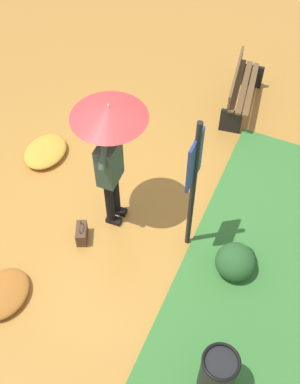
{
  "coord_description": "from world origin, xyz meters",
  "views": [
    {
      "loc": [
        -3.58,
        -2.3,
        5.86
      ],
      "look_at": [
        0.04,
        -0.69,
        0.85
      ],
      "focal_mm": 45.86,
      "sensor_mm": 36.0,
      "label": 1
    }
  ],
  "objects_px": {
    "info_sign_post": "(194,175)",
    "trash_bin": "(217,374)",
    "handbag": "(82,233)",
    "park_bench": "(241,89)",
    "person_with_umbrella": "(109,138)"
  },
  "relations": [
    {
      "from": "person_with_umbrella",
      "to": "info_sign_post",
      "type": "distance_m",
      "value": 1.14
    },
    {
      "from": "info_sign_post",
      "to": "park_bench",
      "type": "relative_size",
      "value": 1.64
    },
    {
      "from": "handbag",
      "to": "park_bench",
      "type": "bearing_deg",
      "value": -18.41
    },
    {
      "from": "trash_bin",
      "to": "info_sign_post",
      "type": "bearing_deg",
      "value": 30.23
    },
    {
      "from": "info_sign_post",
      "to": "trash_bin",
      "type": "height_order",
      "value": "info_sign_post"
    },
    {
      "from": "person_with_umbrella",
      "to": "trash_bin",
      "type": "relative_size",
      "value": 2.45
    },
    {
      "from": "handbag",
      "to": "trash_bin",
      "type": "xyz_separation_m",
      "value": [
        -1.18,
        -2.37,
        0.29
      ]
    },
    {
      "from": "info_sign_post",
      "to": "handbag",
      "type": "height_order",
      "value": "info_sign_post"
    },
    {
      "from": "info_sign_post",
      "to": "park_bench",
      "type": "height_order",
      "value": "info_sign_post"
    },
    {
      "from": "handbag",
      "to": "trash_bin",
      "type": "relative_size",
      "value": 0.44
    },
    {
      "from": "info_sign_post",
      "to": "trash_bin",
      "type": "relative_size",
      "value": 2.76
    },
    {
      "from": "info_sign_post",
      "to": "trash_bin",
      "type": "distance_m",
      "value": 2.25
    },
    {
      "from": "person_with_umbrella",
      "to": "park_bench",
      "type": "bearing_deg",
      "value": -17.93
    },
    {
      "from": "park_bench",
      "to": "handbag",
      "type": "bearing_deg",
      "value": 161.59
    },
    {
      "from": "trash_bin",
      "to": "person_with_umbrella",
      "type": "bearing_deg",
      "value": 50.28
    }
  ]
}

